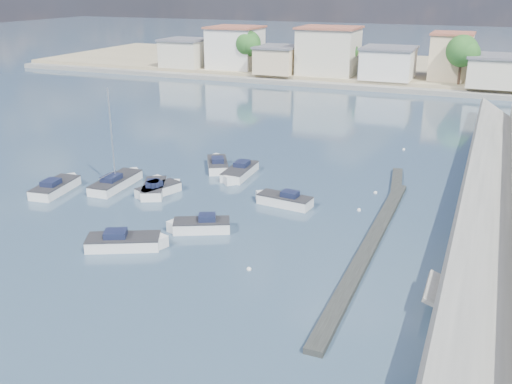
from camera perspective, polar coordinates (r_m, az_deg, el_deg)
ground at (r=68.93m, az=10.74°, el=5.51°), size 400.00×400.00×0.00m
breakwater at (r=42.18m, az=11.90°, el=-3.83°), size 2.00×31.02×0.35m
far_shore_land at (r=119.33m, az=16.27°, el=11.52°), size 160.00×40.00×1.40m
far_shore_quay at (r=98.78m, az=14.69°, el=9.83°), size 160.00×2.50×0.80m
far_town at (r=103.11m, az=21.44°, el=12.08°), size 113.01×12.80×8.35m
shore_trees at (r=94.32m, az=19.86°, el=12.43°), size 74.56×38.32×7.92m
motorboat_a at (r=49.97m, az=-10.12°, el=0.39°), size 3.45×4.84×1.48m
motorboat_b at (r=49.53m, az=-9.54°, el=0.25°), size 2.83×4.35×1.48m
motorboat_c at (r=46.47m, az=2.65°, el=-0.84°), size 4.98×2.18×1.48m
motorboat_d at (r=41.77m, az=-5.77°, el=-3.41°), size 4.52×3.31×1.48m
motorboat_e at (r=52.39m, az=-19.27°, el=0.48°), size 2.66×5.71×1.48m
motorboat_f at (r=55.83m, az=-3.88°, el=2.78°), size 3.83×4.91×1.48m
motorboat_g at (r=53.21m, az=-1.72°, el=1.93°), size 2.21×5.77×1.48m
motorboat_h at (r=39.99m, az=-12.72°, el=-4.94°), size 5.40×3.91×1.48m
sailboat at (r=52.17m, az=-13.68°, el=1.02°), size 2.31×6.57×9.00m
mooring_buoys at (r=44.42m, az=11.74°, el=-2.74°), size 12.65×43.26×0.31m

